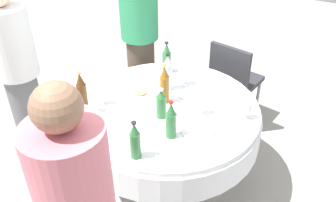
{
  "coord_description": "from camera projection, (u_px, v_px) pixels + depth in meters",
  "views": [
    {
      "loc": [
        -1.0,
        2.0,
        2.36
      ],
      "look_at": [
        0.0,
        0.0,
        0.79
      ],
      "focal_mm": 40.22,
      "sensor_mm": 36.0,
      "label": 1
    }
  ],
  "objects": [
    {
      "name": "wine_glass_outer",
      "position": [
        183.0,
        72.0,
        2.96
      ],
      "size": [
        0.07,
        0.07,
        0.15
      ],
      "color": "white",
      "rests_on": "dining_table"
    },
    {
      "name": "bottle_amber_inner",
      "position": [
        164.0,
        85.0,
        2.74
      ],
      "size": [
        0.07,
        0.07,
        0.32
      ],
      "color": "#8C5619",
      "rests_on": "dining_table"
    },
    {
      "name": "knife_front",
      "position": [
        184.0,
        99.0,
        2.84
      ],
      "size": [
        0.18,
        0.06,
        0.0
      ],
      "primitive_type": "cube",
      "rotation": [
        0.0,
        0.0,
        6.06
      ],
      "color": "silver",
      "rests_on": "dining_table"
    },
    {
      "name": "wine_glass_rear",
      "position": [
        247.0,
        107.0,
        2.6
      ],
      "size": [
        0.07,
        0.07,
        0.13
      ],
      "color": "white",
      "rests_on": "dining_table"
    },
    {
      "name": "bottle_brown_north",
      "position": [
        82.0,
        94.0,
        2.62
      ],
      "size": [
        0.07,
        0.07,
        0.34
      ],
      "color": "#593314",
      "rests_on": "dining_table"
    },
    {
      "name": "person_front",
      "position": [
        18.0,
        74.0,
        3.0
      ],
      "size": [
        0.34,
        0.34,
        1.57
      ],
      "rotation": [
        0.0,
        0.0,
        -1.39
      ],
      "color": "slate",
      "rests_on": "ground_plane"
    },
    {
      "name": "bottle_green_west",
      "position": [
        135.0,
        141.0,
        2.26
      ],
      "size": [
        0.07,
        0.07,
        0.27
      ],
      "color": "#2D6B38",
      "rests_on": "dining_table"
    },
    {
      "name": "bottle_clear_rear",
      "position": [
        168.0,
        73.0,
        2.88
      ],
      "size": [
        0.07,
        0.07,
        0.31
      ],
      "color": "silver",
      "rests_on": "dining_table"
    },
    {
      "name": "bottle_green_left",
      "position": [
        171.0,
        121.0,
        2.42
      ],
      "size": [
        0.07,
        0.07,
        0.28
      ],
      "color": "#2D6B38",
      "rests_on": "dining_table"
    },
    {
      "name": "dining_table",
      "position": [
        168.0,
        123.0,
        2.85
      ],
      "size": [
        1.38,
        1.38,
        0.74
      ],
      "color": "white",
      "rests_on": "ground_plane"
    },
    {
      "name": "ground_plane",
      "position": [
        168.0,
        178.0,
        3.19
      ],
      "size": [
        10.0,
        10.0,
        0.0
      ],
      "primitive_type": "plane",
      "color": "gray"
    },
    {
      "name": "chair_left",
      "position": [
        233.0,
        77.0,
        3.53
      ],
      "size": [
        0.47,
        0.47,
        0.87
      ],
      "rotation": [
        0.0,
        0.0,
        2.94
      ],
      "color": "#2D2D33",
      "rests_on": "ground_plane"
    },
    {
      "name": "bottle_green_outer",
      "position": [
        167.0,
        58.0,
        3.11
      ],
      "size": [
        0.07,
        0.07,
        0.28
      ],
      "color": "#2D6B38",
      "rests_on": "dining_table"
    },
    {
      "name": "plate_right",
      "position": [
        140.0,
        94.0,
        2.89
      ],
      "size": [
        0.24,
        0.24,
        0.04
      ],
      "color": "white",
      "rests_on": "dining_table"
    },
    {
      "name": "knife_north",
      "position": [
        145.0,
        138.0,
        2.47
      ],
      "size": [
        0.05,
        0.18,
        0.0
      ],
      "primitive_type": "cube",
      "rotation": [
        0.0,
        0.0,
        1.36
      ],
      "color": "silver",
      "rests_on": "dining_table"
    },
    {
      "name": "person_north",
      "position": [
        140.0,
        39.0,
        3.44
      ],
      "size": [
        0.34,
        0.34,
        1.62
      ],
      "rotation": [
        0.0,
        0.0,
        3.88
      ],
      "color": "#4C3F33",
      "rests_on": "ground_plane"
    },
    {
      "name": "plate_far",
      "position": [
        198.0,
        130.0,
        2.53
      ],
      "size": [
        0.23,
        0.23,
        0.02
      ],
      "color": "white",
      "rests_on": "dining_table"
    },
    {
      "name": "bottle_green_front",
      "position": [
        161.0,
        104.0,
        2.61
      ],
      "size": [
        0.07,
        0.07,
        0.23
      ],
      "color": "#2D6B38",
      "rests_on": "dining_table"
    },
    {
      "name": "wine_glass_inner",
      "position": [
        201.0,
        101.0,
        2.63
      ],
      "size": [
        0.06,
        0.06,
        0.15
      ],
      "color": "white",
      "rests_on": "dining_table"
    },
    {
      "name": "wine_glass_left",
      "position": [
        100.0,
        91.0,
        2.74
      ],
      "size": [
        0.07,
        0.07,
        0.15
      ],
      "color": "white",
      "rests_on": "dining_table"
    }
  ]
}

